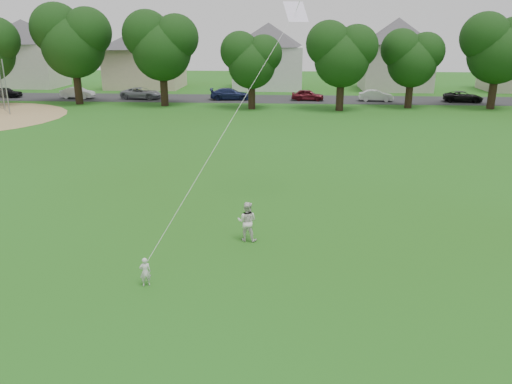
{
  "coord_description": "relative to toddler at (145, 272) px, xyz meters",
  "views": [
    {
      "loc": [
        3.04,
        -13.56,
        7.43
      ],
      "look_at": [
        1.94,
        2.0,
        2.3
      ],
      "focal_mm": 35.0,
      "sensor_mm": 36.0,
      "label": 1
    }
  ],
  "objects": [
    {
      "name": "street",
      "position": [
        1.24,
        42.33,
        -0.46
      ],
      "size": [
        90.0,
        7.0,
        0.01
      ],
      "primitive_type": "cube",
      "color": "#2D2D30",
      "rests_on": "ground"
    },
    {
      "name": "ground",
      "position": [
        1.24,
        0.33,
        -0.46
      ],
      "size": [
        160.0,
        160.0,
        0.0
      ],
      "primitive_type": "plane",
      "color": "#265914",
      "rests_on": "ground"
    },
    {
      "name": "house_row",
      "position": [
        1.82,
        52.33,
        4.61
      ],
      "size": [
        77.29,
        13.78,
        10.26
      ],
      "color": "beige",
      "rests_on": "ground"
    },
    {
      "name": "parked_cars",
      "position": [
        1.95,
        41.33,
        0.15
      ],
      "size": [
        63.41,
        2.45,
        1.26
      ],
      "color": "black",
      "rests_on": "ground"
    },
    {
      "name": "kite",
      "position": [
        2.19,
        4.15,
        3.91
      ],
      "size": [
        2.84,
        4.7,
        11.96
      ],
      "color": "white",
      "rests_on": "ground"
    },
    {
      "name": "tree_row",
      "position": [
        0.87,
        36.19,
        5.77
      ],
      "size": [
        82.18,
        8.12,
        10.65
      ],
      "color": "black",
      "rests_on": "ground"
    },
    {
      "name": "toddler",
      "position": [
        0.0,
        0.0,
        0.0
      ],
      "size": [
        0.39,
        0.33,
        0.92
      ],
      "primitive_type": "imported",
      "rotation": [
        0.0,
        0.0,
        3.51
      ],
      "color": "silver",
      "rests_on": "ground"
    },
    {
      "name": "older_boy",
      "position": [
        2.76,
        3.6,
        0.28
      ],
      "size": [
        0.8,
        0.67,
        1.49
      ],
      "primitive_type": "imported",
      "rotation": [
        0.0,
        0.0,
        2.99
      ],
      "color": "silver",
      "rests_on": "ground"
    }
  ]
}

